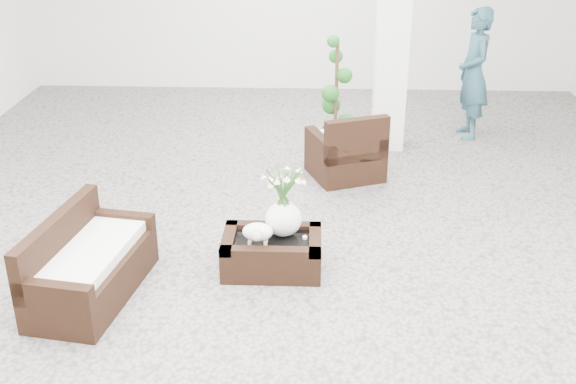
{
  "coord_description": "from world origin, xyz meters",
  "views": [
    {
      "loc": [
        0.24,
        -6.11,
        3.37
      ],
      "look_at": [
        0.0,
        -0.1,
        0.62
      ],
      "focal_mm": 43.99,
      "sensor_mm": 36.0,
      "label": 1
    }
  ],
  "objects_px": {
    "coffee_table": "(272,254)",
    "topiary": "(336,92)",
    "armchair": "(346,144)",
    "loveseat": "(90,258)"
  },
  "relations": [
    {
      "from": "armchair",
      "to": "loveseat",
      "type": "distance_m",
      "value": 3.54
    },
    {
      "from": "topiary",
      "to": "coffee_table",
      "type": "bearing_deg",
      "value": -101.07
    },
    {
      "from": "coffee_table",
      "to": "loveseat",
      "type": "height_order",
      "value": "loveseat"
    },
    {
      "from": "armchair",
      "to": "loveseat",
      "type": "xyz_separation_m",
      "value": [
        -2.26,
        -2.72,
        -0.05
      ]
    },
    {
      "from": "coffee_table",
      "to": "topiary",
      "type": "height_order",
      "value": "topiary"
    },
    {
      "from": "coffee_table",
      "to": "topiary",
      "type": "relative_size",
      "value": 0.62
    },
    {
      "from": "loveseat",
      "to": "topiary",
      "type": "relative_size",
      "value": 0.94
    },
    {
      "from": "armchair",
      "to": "loveseat",
      "type": "height_order",
      "value": "armchair"
    },
    {
      "from": "armchair",
      "to": "topiary",
      "type": "xyz_separation_m",
      "value": [
        -0.1,
        1.07,
        0.32
      ]
    },
    {
      "from": "armchair",
      "to": "loveseat",
      "type": "relative_size",
      "value": 0.6
    }
  ]
}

